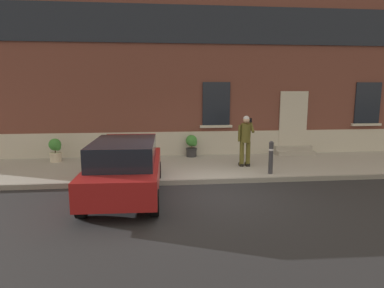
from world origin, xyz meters
name	(u,v)px	position (x,y,z in m)	size (l,w,h in m)	color
ground_plane	(208,194)	(0.00, 0.00, 0.00)	(80.00, 80.00, 0.00)	#232326
sidewalk	(196,167)	(0.00, 2.80, 0.07)	(24.00, 3.60, 0.15)	#99968E
curb_edge	(203,181)	(0.00, 0.94, 0.07)	(24.00, 0.12, 0.15)	gray
building_facade	(189,65)	(0.01, 5.29, 3.73)	(24.00, 1.52, 7.50)	brown
entrance_stoop	(294,151)	(4.21, 4.33, 0.28)	(1.53, 0.64, 0.32)	#9E998E
hatchback_car_red	(125,167)	(-2.19, -0.01, 0.79)	(1.88, 4.11, 1.50)	maroon
bollard_near_person	(271,156)	(2.19, 1.35, 0.71)	(0.15, 0.15, 1.04)	#333338
bollard_far_left	(145,159)	(-1.72, 1.35, 0.71)	(0.15, 0.15, 1.04)	#333338
person_on_phone	(245,138)	(1.64, 2.39, 1.15)	(0.51, 0.47, 1.75)	#514C1E
planter_cream	(55,150)	(-5.05, 3.84, 0.61)	(0.44, 0.44, 0.86)	beige
planter_terracotta	(126,148)	(-2.53, 3.93, 0.61)	(0.44, 0.44, 0.86)	#B25B38
planter_charcoal	(192,145)	(-0.01, 4.24, 0.61)	(0.44, 0.44, 0.86)	#2D2D30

